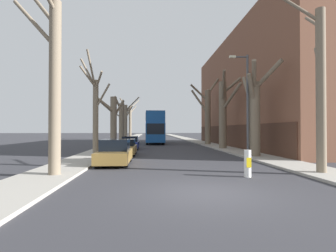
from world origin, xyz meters
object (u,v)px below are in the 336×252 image
(street_tree_right_3, at_px, (207,114))
(double_decker_bus, at_px, (155,126))
(street_tree_right_0, at_px, (319,83))
(street_tree_left_2, at_px, (112,119))
(lamp_post, at_px, (246,100))
(street_tree_right_1, at_px, (254,113))
(street_tree_left_3, at_px, (121,121))
(street_tree_left_4, at_px, (126,120))
(parked_car_0, at_px, (115,153))
(street_tree_right_2, at_px, (224,112))
(traffic_bollard, at_px, (248,163))
(street_tree_left_5, at_px, (130,121))
(parked_car_1, at_px, (124,147))
(street_tree_left_0, at_px, (53,77))
(parked_car_2, at_px, (130,143))
(street_tree_left_1, at_px, (95,111))

(street_tree_right_3, height_order, double_decker_bus, street_tree_right_3)
(street_tree_right_0, height_order, street_tree_right_3, street_tree_right_3)
(street_tree_left_2, relative_size, street_tree_right_0, 0.66)
(lamp_post, bearing_deg, street_tree_right_1, 10.34)
(street_tree_left_2, bearing_deg, lamp_post, -42.65)
(street_tree_left_3, height_order, street_tree_left_4, street_tree_left_4)
(parked_car_0, bearing_deg, street_tree_left_2, 98.62)
(street_tree_right_2, bearing_deg, traffic_bollard, -102.43)
(street_tree_left_5, bearing_deg, parked_car_1, -86.69)
(street_tree_left_2, height_order, parked_car_1, street_tree_left_2)
(street_tree_left_0, xyz_separation_m, parked_car_0, (2.12, 3.98, -3.57))
(street_tree_left_5, relative_size, parked_car_1, 2.09)
(parked_car_1, xyz_separation_m, traffic_bollard, (6.16, -10.23, -0.03))
(lamp_post, bearing_deg, parked_car_1, 162.63)
(double_decker_bus, bearing_deg, street_tree_right_1, -71.19)
(parked_car_1, relative_size, parked_car_2, 0.91)
(street_tree_left_2, bearing_deg, street_tree_right_2, -10.65)
(parked_car_1, bearing_deg, street_tree_right_2, 27.99)
(street_tree_left_3, height_order, street_tree_right_3, street_tree_right_3)
(street_tree_left_0, bearing_deg, street_tree_left_5, 89.76)
(traffic_bollard, bearing_deg, street_tree_left_5, 100.48)
(street_tree_left_3, height_order, parked_car_1, street_tree_left_3)
(double_decker_bus, bearing_deg, street_tree_left_5, 106.11)
(double_decker_bus, distance_m, lamp_post, 21.03)
(street_tree_left_4, height_order, parked_car_2, street_tree_left_4)
(parked_car_0, bearing_deg, double_decker_bus, 83.07)
(street_tree_right_0, relative_size, parked_car_2, 1.99)
(street_tree_left_2, relative_size, street_tree_right_1, 0.86)
(street_tree_right_3, xyz_separation_m, parked_car_1, (-9.49, -12.44, -3.49))
(street_tree_left_5, height_order, lamp_post, street_tree_left_5)
(street_tree_right_2, height_order, parked_car_1, street_tree_right_2)
(street_tree_left_3, bearing_deg, street_tree_right_3, -15.42)
(street_tree_left_0, relative_size, street_tree_left_4, 1.17)
(parked_car_2, bearing_deg, parked_car_1, -90.00)
(parked_car_0, bearing_deg, street_tree_right_2, 48.29)
(street_tree_right_3, bearing_deg, parked_car_0, -117.72)
(street_tree_right_3, bearing_deg, double_decker_bus, 144.38)
(street_tree_left_3, bearing_deg, parked_car_2, -78.37)
(street_tree_left_5, bearing_deg, parked_car_0, -87.17)
(street_tree_left_4, bearing_deg, double_decker_bus, -56.15)
(street_tree_left_1, relative_size, street_tree_right_2, 1.01)
(street_tree_left_1, distance_m, street_tree_right_1, 11.78)
(street_tree_left_2, relative_size, street_tree_left_3, 0.88)
(street_tree_right_1, bearing_deg, lamp_post, -169.66)
(parked_car_2, bearing_deg, traffic_bollard, -69.62)
(street_tree_left_4, bearing_deg, street_tree_right_1, -66.80)
(street_tree_left_5, distance_m, parked_car_2, 27.48)
(street_tree_left_1, xyz_separation_m, parked_car_1, (2.09, 1.01, -2.85))
(street_tree_left_2, distance_m, street_tree_left_4, 17.27)
(street_tree_left_0, relative_size, street_tree_right_3, 1.01)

